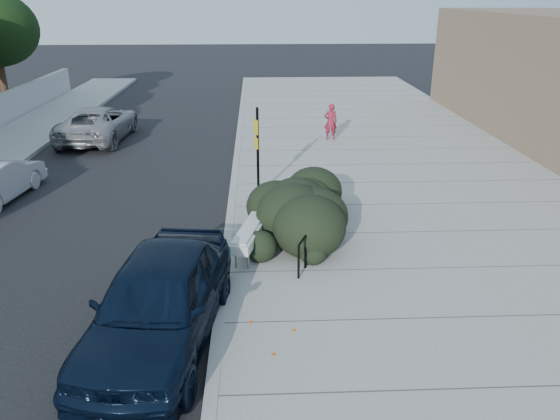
{
  "coord_description": "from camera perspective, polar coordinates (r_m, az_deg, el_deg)",
  "views": [
    {
      "loc": [
        0.76,
        -10.76,
        5.91
      ],
      "look_at": [
        1.31,
        1.55,
        1.0
      ],
      "focal_mm": 35.0,
      "sensor_mm": 36.0,
      "label": 1
    }
  ],
  "objects": [
    {
      "name": "ground",
      "position": [
        12.3,
        -5.83,
        -7.13
      ],
      "size": [
        120.0,
        120.0,
        0.0
      ],
      "primitive_type": "plane",
      "color": "black",
      "rests_on": "ground"
    },
    {
      "name": "sidewalk_near",
      "position": [
        17.48,
        13.68,
        1.59
      ],
      "size": [
        11.2,
        50.0,
        0.15
      ],
      "primitive_type": "cube",
      "color": "gray",
      "rests_on": "ground"
    },
    {
      "name": "curb_near",
      "position": [
        16.82,
        -4.99,
        1.37
      ],
      "size": [
        0.22,
        50.0,
        0.17
      ],
      "primitive_type": "cube",
      "color": "#9E9E99",
      "rests_on": "ground"
    },
    {
      "name": "bench",
      "position": [
        12.87,
        -3.06,
        -2.33
      ],
      "size": [
        0.97,
        2.21,
        0.66
      ],
      "rotation": [
        0.0,
        0.0,
        -0.25
      ],
      "color": "gray",
      "rests_on": "sidewalk_near"
    },
    {
      "name": "bike_rack",
      "position": [
        11.93,
        2.34,
        -4.48
      ],
      "size": [
        0.24,
        0.53,
        0.82
      ],
      "rotation": [
        0.0,
        0.0,
        -0.38
      ],
      "color": "black",
      "rests_on": "sidewalk_near"
    },
    {
      "name": "sign_post",
      "position": [
        16.31,
        -2.4,
        6.64
      ],
      "size": [
        0.15,
        0.3,
        2.69
      ],
      "rotation": [
        0.0,
        0.0,
        0.35
      ],
      "color": "black",
      "rests_on": "sidewalk_near"
    },
    {
      "name": "hedge",
      "position": [
        14.19,
        1.81,
        1.31
      ],
      "size": [
        3.32,
        4.78,
        1.63
      ],
      "primitive_type": "ellipsoid",
      "rotation": [
        0.0,
        0.0,
        -0.29
      ],
      "color": "black",
      "rests_on": "sidewalk_near"
    },
    {
      "name": "sedan_navy",
      "position": [
        10.02,
        -12.56,
        -9.24
      ],
      "size": [
        2.65,
        5.16,
        1.68
      ],
      "primitive_type": "imported",
      "rotation": [
        0.0,
        0.0,
        -0.14
      ],
      "color": "black",
      "rests_on": "ground"
    },
    {
      "name": "suv_silver",
      "position": [
        24.88,
        -18.47,
        8.6
      ],
      "size": [
        2.66,
        5.34,
        1.45
      ],
      "primitive_type": "imported",
      "rotation": [
        0.0,
        0.0,
        3.09
      ],
      "color": "gray",
      "rests_on": "ground"
    },
    {
      "name": "pedestrian",
      "position": [
        23.19,
        5.31,
        9.17
      ],
      "size": [
        0.55,
        0.37,
        1.51
      ],
      "primitive_type": "imported",
      "rotation": [
        0.0,
        0.0,
        3.13
      ],
      "color": "maroon",
      "rests_on": "sidewalk_near"
    }
  ]
}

